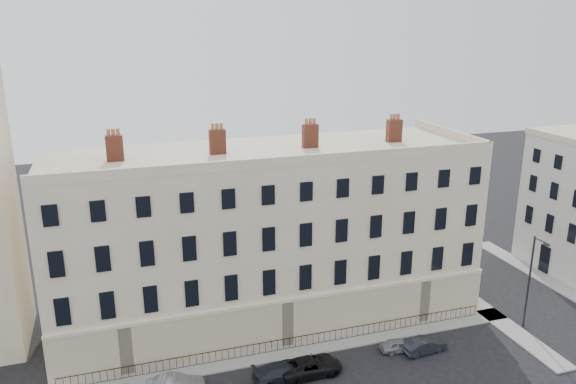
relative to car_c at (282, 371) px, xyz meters
name	(u,v)px	position (x,y,z in m)	size (l,w,h in m)	color
ground	(388,374)	(7.73, -1.84, -0.64)	(160.00, 160.00, 0.00)	black
terrace	(267,234)	(1.76, 10.13, 6.86)	(36.22, 12.22, 17.00)	beige
pavement_terrace	(242,360)	(-2.27, 3.16, -0.58)	(48.00, 2.00, 0.12)	gray
pavement_east_return	(471,300)	(20.73, 6.16, -0.58)	(2.00, 24.00, 0.12)	gray
pavement_adjacent	(542,277)	(30.73, 8.16, -0.58)	(2.00, 20.00, 0.12)	gray
railings	(290,343)	(1.73, 3.56, -0.09)	(35.00, 0.04, 0.96)	black
car_c	(282,371)	(0.00, 0.00, 0.00)	(1.79, 4.40, 1.28)	black
car_d	(310,366)	(2.17, -0.08, 0.04)	(2.25, 4.88, 1.36)	black
car_e	(399,345)	(10.01, 0.64, -0.11)	(1.25, 3.11, 1.06)	gray
car_f	(424,345)	(11.83, -0.10, -0.03)	(1.29, 3.69, 1.21)	black
streetlamp	(530,278)	(22.12, 0.61, 4.00)	(0.30, 1.81, 8.37)	#28282D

